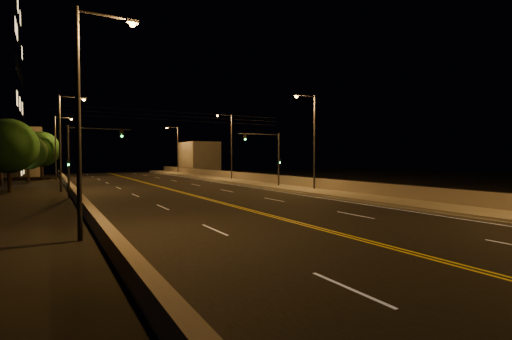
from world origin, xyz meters
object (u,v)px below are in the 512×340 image
streetlight_1 (312,136)px  traffic_signal_left (81,152)px  streetlight_6 (57,143)px  tree_2 (28,152)px  tree_1 (0,147)px  streetlight_4 (85,108)px  traffic_signal_right (271,153)px  tree_0 (9,146)px  streetlight_3 (177,147)px  tree_3 (41,149)px  streetlight_2 (230,143)px  streetlight_5 (63,136)px

streetlight_1 → traffic_signal_left: (-20.33, 5.27, -1.65)m
streetlight_6 → tree_2: 5.52m
traffic_signal_left → tree_1: bearing=111.6°
streetlight_4 → tree_2: 43.01m
traffic_signal_right → tree_0: 26.03m
traffic_signal_right → traffic_signal_left: (-18.79, 0.00, 0.00)m
streetlight_1 → tree_0: bearing=152.0°
streetlight_1 → tree_2: streetlight_1 is taller
streetlight_3 → traffic_signal_right: (-1.53, -38.75, -1.65)m
traffic_signal_left → tree_2: 25.68m
tree_1 → tree_3: (4.00, 12.86, 0.06)m
streetlight_4 → traffic_signal_left: size_ratio=1.57×
streetlight_3 → tree_0: streetlight_3 is taller
streetlight_3 → traffic_signal_left: size_ratio=1.57×
tree_3 → streetlight_4: bearing=-87.5°
streetlight_1 → streetlight_6: bearing=122.0°
tree_2 → tree_3: bearing=76.0°
streetlight_6 → traffic_signal_left: size_ratio=1.57×
streetlight_6 → tree_3: bearing=134.4°
streetlight_2 → streetlight_4: same height
streetlight_3 → traffic_signal_right: 38.81m
streetlight_5 → tree_3: 24.59m
tree_0 → tree_3: bearing=83.8°
traffic_signal_right → traffic_signal_left: bearing=180.0°
streetlight_2 → traffic_signal_right: streetlight_2 is taller
streetlight_1 → tree_3: bearing=122.9°
streetlight_4 → streetlight_6: bearing=90.0°
tree_1 → traffic_signal_right: bearing=-35.3°
streetlight_2 → tree_3: 29.52m
tree_1 → tree_0: bearing=-81.1°
streetlight_3 → traffic_signal_left: 43.79m
streetlight_4 → traffic_signal_left: 17.72m
streetlight_4 → streetlight_6: (0.00, 46.70, 0.00)m
streetlight_6 → tree_1: streetlight_6 is taller
traffic_signal_left → tree_2: bearing=100.8°
tree_1 → tree_3: size_ratio=0.99×
streetlight_6 → traffic_signal_right: size_ratio=1.57×
streetlight_1 → traffic_signal_right: 5.73m
streetlight_3 → streetlight_6: same height
streetlight_4 → streetlight_1: bearing=29.9°
traffic_signal_left → tree_3: size_ratio=0.83×
tree_2 → streetlight_4: bearing=-85.1°
tree_2 → traffic_signal_right: bearing=-46.9°
streetlight_3 → streetlight_5: size_ratio=1.00×
streetlight_3 → tree_1: size_ratio=1.32×
streetlight_5 → traffic_signal_right: 21.13m
traffic_signal_right → tree_3: bearing=125.2°
traffic_signal_right → tree_2: (-23.62, 25.22, 0.29)m
tree_2 → tree_0: bearing=-93.2°
tree_1 → tree_2: bearing=69.9°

